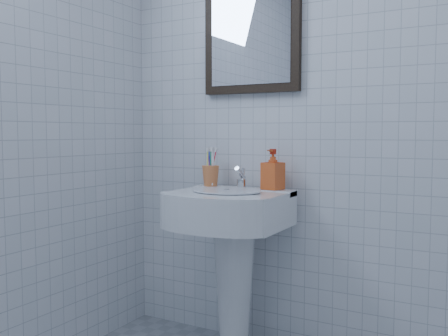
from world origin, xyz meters
The scene contains 6 objects.
wall_back centered at (0.00, 1.20, 1.25)m, with size 2.20×0.02×2.50m, color silver.
washbasin centered at (-0.41, 0.98, 0.53)m, with size 0.51×0.38×0.79m.
faucet centered at (-0.41, 1.08, 0.83)m, with size 0.04×0.09×0.11m.
toothbrush_cup centered at (-0.59, 1.09, 0.83)m, with size 0.08×0.08×0.10m, color #D4723B, non-canonical shape.
soap_dispenser centered at (-0.26, 1.10, 0.88)m, with size 0.08×0.09×0.19m, color red.
wall_mirror centered at (-0.41, 1.18, 1.55)m, with size 0.50×0.04×0.62m.
Camera 1 is at (0.66, -1.02, 1.05)m, focal length 40.00 mm.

